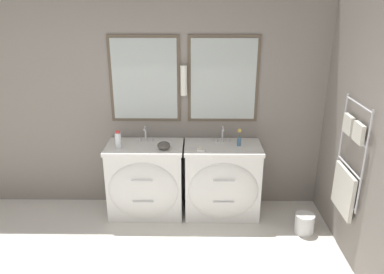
{
  "coord_description": "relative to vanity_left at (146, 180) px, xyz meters",
  "views": [
    {
      "loc": [
        0.62,
        -2.04,
        2.46
      ],
      "look_at": [
        0.57,
        1.55,
        1.12
      ],
      "focal_mm": 35.0,
      "sensor_mm": 36.0,
      "label": 1
    }
  ],
  "objects": [
    {
      "name": "wall_back",
      "position": [
        -0.01,
        0.34,
        0.87
      ],
      "size": [
        5.85,
        0.16,
        2.6
      ],
      "color": "gray",
      "rests_on": "ground_plane"
    },
    {
      "name": "wall_right",
      "position": [
        2.13,
        -0.9,
        0.85
      ],
      "size": [
        0.13,
        4.32,
        2.6
      ],
      "color": "gray",
      "rests_on": "ground_plane"
    },
    {
      "name": "vanity_left",
      "position": [
        0.0,
        0.0,
        0.0
      ],
      "size": [
        0.88,
        0.58,
        0.87
      ],
      "color": "white",
      "rests_on": "ground_plane"
    },
    {
      "name": "vanity_right",
      "position": [
        0.9,
        0.0,
        0.0
      ],
      "size": [
        0.88,
        0.58,
        0.87
      ],
      "color": "white",
      "rests_on": "ground_plane"
    },
    {
      "name": "faucet_left",
      "position": [
        -0.0,
        0.16,
        0.52
      ],
      "size": [
        0.17,
        0.12,
        0.19
      ],
      "color": "silver",
      "rests_on": "vanity_left"
    },
    {
      "name": "faucet_right",
      "position": [
        0.9,
        0.16,
        0.52
      ],
      "size": [
        0.17,
        0.12,
        0.19
      ],
      "color": "silver",
      "rests_on": "vanity_right"
    },
    {
      "name": "toiletry_bottle",
      "position": [
        -0.28,
        -0.05,
        0.53
      ],
      "size": [
        0.07,
        0.07,
        0.21
      ],
      "color": "silver",
      "rests_on": "vanity_left"
    },
    {
      "name": "amenity_bowl",
      "position": [
        0.23,
        -0.08,
        0.47
      ],
      "size": [
        0.15,
        0.15,
        0.09
      ],
      "color": "#4C4742",
      "rests_on": "vanity_left"
    },
    {
      "name": "flower_vase",
      "position": [
        1.08,
        0.04,
        0.51
      ],
      "size": [
        0.05,
        0.05,
        0.2
      ],
      "color": "teal",
      "rests_on": "vanity_right"
    },
    {
      "name": "soap_dish",
      "position": [
        0.64,
        -0.13,
        0.45
      ],
      "size": [
        0.09,
        0.06,
        0.04
      ],
      "color": "white",
      "rests_on": "vanity_right"
    },
    {
      "name": "waste_bin",
      "position": [
        1.8,
        -0.38,
        -0.33
      ],
      "size": [
        0.21,
        0.21,
        0.22
      ],
      "color": "silver",
      "rests_on": "ground_plane"
    }
  ]
}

